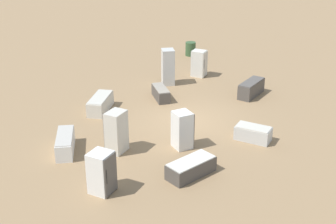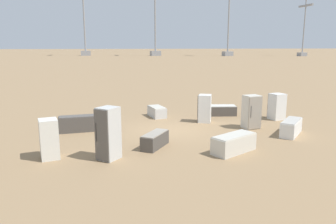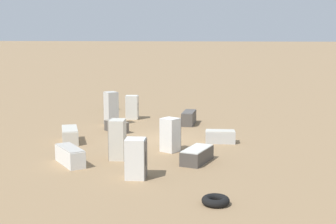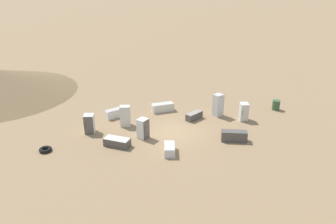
# 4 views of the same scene
# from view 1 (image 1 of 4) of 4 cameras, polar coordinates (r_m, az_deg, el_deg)

# --- Properties ---
(ground_plane) EXTENTS (1000.00, 1000.00, 0.00)m
(ground_plane) POSITION_cam_1_polar(r_m,az_deg,el_deg) (20.92, 2.40, -1.01)
(ground_plane) COLOR #937551
(discarded_fridge_0) EXTENTS (0.92, 0.92, 1.50)m
(discarded_fridge_0) POSITION_cam_1_polar(r_m,az_deg,el_deg) (18.30, 1.78, -2.19)
(discarded_fridge_0) COLOR white
(discarded_fridge_0) RESTS_ON ground_plane
(discarded_fridge_1) EXTENTS (1.76, 1.79, 0.71)m
(discarded_fridge_1) POSITION_cam_1_polar(r_m,az_deg,el_deg) (18.58, -12.43, -3.74)
(discarded_fridge_1) COLOR white
(discarded_fridge_1) RESTS_ON ground_plane
(discarded_fridge_2) EXTENTS (1.58, 1.40, 0.60)m
(discarded_fridge_2) POSITION_cam_1_polar(r_m,az_deg,el_deg) (23.14, -0.88, 2.30)
(discarded_fridge_2) COLOR #4C4742
(discarded_fridge_2) RESTS_ON ground_plane
(discarded_fridge_3) EXTENTS (1.14, 1.94, 0.60)m
(discarded_fridge_3) POSITION_cam_1_polar(r_m,az_deg,el_deg) (16.65, 2.82, -6.80)
(discarded_fridge_3) COLOR #4C4742
(discarded_fridge_3) RESTS_ON ground_plane
(discarded_fridge_4) EXTENTS (0.75, 0.87, 1.67)m
(discarded_fridge_4) POSITION_cam_1_polar(r_m,az_deg,el_deg) (18.06, -6.34, -2.41)
(discarded_fridge_4) COLOR beige
(discarded_fridge_4) RESTS_ON ground_plane
(discarded_fridge_5) EXTENTS (0.74, 1.86, 0.77)m
(discarded_fridge_5) POSITION_cam_1_polar(r_m,az_deg,el_deg) (23.91, 10.11, 2.85)
(discarded_fridge_5) COLOR #4C4742
(discarded_fridge_5) RESTS_ON ground_plane
(discarded_fridge_6) EXTENTS (1.51, 0.91, 0.61)m
(discarded_fridge_6) POSITION_cam_1_polar(r_m,az_deg,el_deg) (19.35, 10.33, -2.57)
(discarded_fridge_6) COLOR silver
(discarded_fridge_6) RESTS_ON ground_plane
(discarded_fridge_7) EXTENTS (0.85, 0.83, 1.46)m
(discarded_fridge_7) POSITION_cam_1_polar(r_m,az_deg,el_deg) (15.66, -8.09, -7.31)
(discarded_fridge_7) COLOR white
(discarded_fridge_7) RESTS_ON ground_plane
(discarded_fridge_8) EXTENTS (1.51, 2.04, 0.70)m
(discarded_fridge_8) POSITION_cam_1_polar(r_m,az_deg,el_deg) (22.00, -8.25, 1.01)
(discarded_fridge_8) COLOR beige
(discarded_fridge_8) RESTS_ON ground_plane
(discarded_fridge_9) EXTENTS (0.97, 0.97, 1.92)m
(discarded_fridge_9) POSITION_cam_1_polar(r_m,az_deg,el_deg) (24.93, -0.01, 5.52)
(discarded_fridge_9) COLOR silver
(discarded_fridge_9) RESTS_ON ground_plane
(discarded_fridge_10) EXTENTS (0.87, 0.75, 1.47)m
(discarded_fridge_10) POSITION_cam_1_polar(r_m,az_deg,el_deg) (26.31, 3.81, 5.93)
(discarded_fridge_10) COLOR silver
(discarded_fridge_10) RESTS_ON ground_plane
(rusty_barrel) EXTENTS (0.65, 0.65, 0.87)m
(rusty_barrel) POSITION_cam_1_polar(r_m,az_deg,el_deg) (30.20, 2.76, 7.70)
(rusty_barrel) COLOR #385633
(rusty_barrel) RESTS_ON ground_plane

